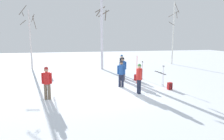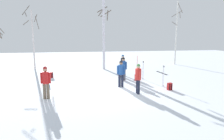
# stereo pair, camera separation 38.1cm
# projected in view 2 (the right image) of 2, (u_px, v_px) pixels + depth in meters

# --- Properties ---
(ground_plane) EXTENTS (60.00, 60.00, 0.00)m
(ground_plane) POSITION_uv_depth(u_px,v_px,m) (111.00, 91.00, 11.95)
(ground_plane) COLOR white
(person_0) EXTENTS (0.34, 0.52, 1.72)m
(person_0) POSITION_uv_depth(u_px,v_px,m) (138.00, 77.00, 11.25)
(person_0) COLOR #1E2338
(person_0) RESTS_ON ground_plane
(person_1) EXTENTS (0.34, 0.51, 1.72)m
(person_1) POSITION_uv_depth(u_px,v_px,m) (123.00, 64.00, 16.66)
(person_1) COLOR black
(person_1) RESTS_ON ground_plane
(person_2) EXTENTS (0.52, 0.34, 1.72)m
(person_2) POSITION_uv_depth(u_px,v_px,m) (46.00, 80.00, 10.33)
(person_2) COLOR #72604C
(person_2) RESTS_ON ground_plane
(person_3) EXTENTS (0.51, 0.34, 1.72)m
(person_3) POSITION_uv_depth(u_px,v_px,m) (121.00, 72.00, 12.76)
(person_3) COLOR #1E2338
(person_3) RESTS_ON ground_plane
(person_4) EXTENTS (0.51, 0.34, 1.72)m
(person_4) POSITION_uv_depth(u_px,v_px,m) (123.00, 67.00, 14.64)
(person_4) COLOR #4C4C56
(person_4) RESTS_ON ground_plane
(ski_pair_planted_0) EXTENTS (0.07, 0.23, 1.95)m
(ski_pair_planted_0) POSITION_uv_depth(u_px,v_px,m) (137.00, 70.00, 13.59)
(ski_pair_planted_0) COLOR red
(ski_pair_planted_0) RESTS_ON ground_plane
(ski_pair_lying_0) EXTENTS (0.30, 1.90, 0.05)m
(ski_pair_lying_0) POSITION_uv_depth(u_px,v_px,m) (162.00, 73.00, 17.70)
(ski_pair_lying_0) COLOR black
(ski_pair_lying_0) RESTS_ON ground_plane
(ski_poles_0) EXTENTS (0.07, 0.22, 1.39)m
(ski_poles_0) POSITION_uv_depth(u_px,v_px,m) (143.00, 70.00, 15.05)
(ski_poles_0) COLOR #B2B2BC
(ski_poles_0) RESTS_ON ground_plane
(ski_poles_1) EXTENTS (0.07, 0.23, 1.37)m
(ski_poles_1) POSITION_uv_depth(u_px,v_px,m) (163.00, 75.00, 12.92)
(ski_poles_1) COLOR #B2B2BC
(ski_poles_1) RESTS_ON ground_plane
(backpack_0) EXTENTS (0.34, 0.32, 0.44)m
(backpack_0) POSITION_uv_depth(u_px,v_px,m) (51.00, 75.00, 15.70)
(backpack_0) COLOR red
(backpack_0) RESTS_ON ground_plane
(backpack_1) EXTENTS (0.29, 0.31, 0.44)m
(backpack_1) POSITION_uv_depth(u_px,v_px,m) (170.00, 86.00, 12.17)
(backpack_1) COLOR red
(backpack_1) RESTS_ON ground_plane
(backpack_2) EXTENTS (0.32, 0.34, 0.44)m
(backpack_2) POSITION_uv_depth(u_px,v_px,m) (137.00, 78.00, 14.75)
(backpack_2) COLOR red
(backpack_2) RESTS_ON ground_plane
(water_bottle_0) EXTENTS (0.08, 0.08, 0.21)m
(water_bottle_0) POSITION_uv_depth(u_px,v_px,m) (49.00, 86.00, 12.72)
(water_bottle_0) COLOR #1E72BF
(water_bottle_0) RESTS_ON ground_plane
(birch_tree_1) EXTENTS (1.35, 1.45, 6.18)m
(birch_tree_1) POSITION_uv_depth(u_px,v_px,m) (33.00, 38.00, 19.25)
(birch_tree_1) COLOR silver
(birch_tree_1) RESTS_ON ground_plane
(birch_tree_2) EXTENTS (1.39, 1.25, 6.94)m
(birch_tree_2) POSITION_uv_depth(u_px,v_px,m) (104.00, 32.00, 19.30)
(birch_tree_2) COLOR silver
(birch_tree_2) RESTS_ON ground_plane
(birch_tree_3) EXTENTS (1.30, 1.30, 7.09)m
(birch_tree_3) POSITION_uv_depth(u_px,v_px,m) (176.00, 32.00, 22.65)
(birch_tree_3) COLOR silver
(birch_tree_3) RESTS_ON ground_plane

